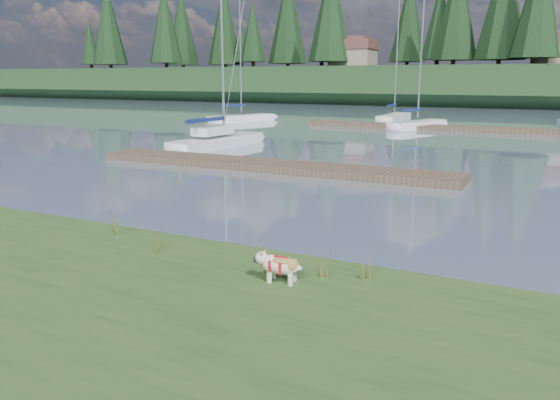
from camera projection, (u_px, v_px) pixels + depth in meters
The scene contains 22 objects.
ground at pixel (454, 130), 39.21m from camera, with size 200.00×200.00×0.00m, color gray.
bank at pixel (16, 329), 7.88m from camera, with size 60.00×9.00×0.35m, color #315020.
ridge at pixel (510, 86), 76.03m from camera, with size 200.00×20.00×5.00m, color #193018.
bulldog at pixel (280, 264), 9.15m from camera, with size 0.83×0.40×0.50m.
sailboat_main at pixel (224, 139), 30.11m from camera, with size 1.93×7.82×11.26m.
dock_near at pixel (266, 165), 22.69m from camera, with size 16.00×2.00×0.30m, color #4C3D2C.
dock_far at pixel (483, 129), 38.29m from camera, with size 26.00×2.20×0.30m, color #4C3D2C.
sailboat_bg_0 at pixel (247, 118), 47.18m from camera, with size 4.01×6.95×10.23m.
sailboat_bg_1 at pixel (396, 117), 48.36m from camera, with size 1.55×7.37×11.04m.
sailboat_bg_2 at pixel (422, 124), 40.81m from camera, with size 3.55×6.69×10.14m.
weed_0 at pixel (155, 240), 10.77m from camera, with size 0.17×0.14×0.55m.
weed_1 at pixel (263, 252), 10.05m from camera, with size 0.17×0.14×0.54m.
weed_2 at pixel (323, 264), 9.33m from camera, with size 0.17×0.14×0.59m.
weed_3 at pixel (114, 223), 11.93m from camera, with size 0.17×0.14×0.65m.
weed_4 at pixel (264, 264), 9.56m from camera, with size 0.17×0.14×0.45m.
weed_5 at pixel (366, 265), 9.27m from camera, with size 0.17×0.14×0.62m.
mud_lip at pixel (195, 251), 11.73m from camera, with size 60.00×0.50×0.14m, color #33281C.
conifer_0 at pixel (165, 24), 92.95m from camera, with size 5.72×5.72×14.15m.
conifer_1 at pixel (253, 31), 90.08m from camera, with size 4.40×4.40×11.30m.
conifer_2 at pixel (331, 9), 80.33m from camera, with size 6.60×6.60×16.05m.
conifer_3 at pixel (439, 20), 77.56m from camera, with size 4.84×4.84×12.25m.
house_0 at pixel (354, 53), 82.11m from camera, with size 6.30×5.30×4.65m.
Camera 1 is at (6.71, -10.75, 3.73)m, focal length 35.00 mm.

